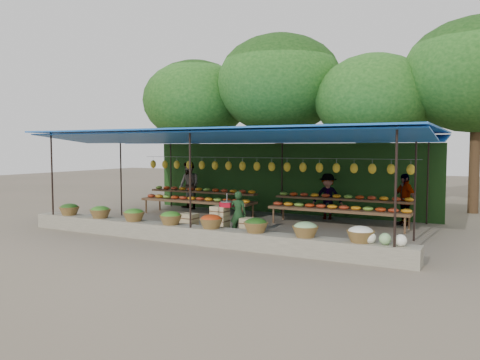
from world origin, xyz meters
The scene contains 16 objects.
ground centered at (0.00, 0.00, 0.00)m, with size 60.00×60.00×0.00m, color #675F4C.
stone_curb centered at (0.00, -2.75, 0.20)m, with size 10.60×0.55×0.40m, color #6A6455.
stall_canopy centered at (0.00, 0.07, 2.68)m, with size 10.80×6.60×2.82m.
produce_baskets centered at (-0.10, -2.75, 0.56)m, with size 8.98×0.58×0.34m.
netting_backdrop centered at (0.00, 3.15, 1.25)m, with size 10.60×0.06×2.50m, color #22491A.
tree_row centered at (0.50, 6.09, 4.70)m, with size 16.51×5.50×7.12m.
fruit_table_left centered at (-2.49, 1.35, 0.61)m, with size 4.21×0.95×0.93m.
fruit_table_right centered at (2.51, 1.35, 0.61)m, with size 4.21×0.95×0.93m.
crate_counter centered at (0.00, -1.53, 0.31)m, with size 2.37×0.37×0.77m.
weighing_scale centered at (0.26, -1.53, 0.86)m, with size 0.34×0.34×0.37m.
vendor_seated centered at (0.58, -1.50, 0.60)m, with size 0.44×0.29×1.21m, color #1B3C1C.
customer_left centered at (-3.62, 2.44, 0.91)m, with size 0.88×0.69×1.82m, color slate.
customer_mid centered at (1.79, 2.48, 0.75)m, with size 0.97×0.56×1.51m, color slate.
customer_right centered at (4.21, 2.38, 0.79)m, with size 0.92×0.38×1.57m, color slate.
blue_crate_front centered at (-3.43, -1.97, 0.13)m, with size 0.44×0.32×0.26m, color navy.
blue_crate_back centered at (-4.03, -2.14, 0.16)m, with size 0.53×0.38×0.32m, color navy.
Camera 1 is at (6.32, -12.36, 2.36)m, focal length 35.00 mm.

